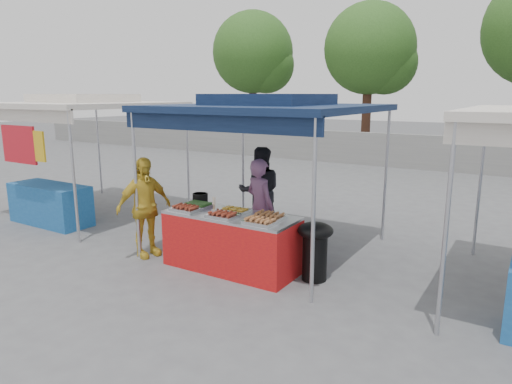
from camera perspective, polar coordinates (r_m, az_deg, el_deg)
The scene contains 22 objects.
ground_plane at distance 7.03m, azimuth -2.62°, elevation -9.28°, with size 80.00×80.00×0.00m, color #555557.
back_wall at distance 16.92m, azimuth 19.00°, elevation 4.79°, with size 40.00×0.25×1.20m, color slate.
main_canopy at distance 7.36m, azimuth 1.54°, elevation 10.61°, with size 3.20×3.20×2.57m.
neighbor_stall_left at distance 10.19m, azimuth -22.21°, elevation 5.81°, with size 3.20×3.20×2.57m.
tree_0 at distance 21.36m, azimuth 0.01°, elevation 16.64°, with size 3.65×3.62×6.22m.
tree_1 at distance 19.16m, azimuth 14.46°, elevation 16.53°, with size 3.59×3.54×6.09m.
vendor_table at distance 6.81m, azimuth -3.13°, elevation -6.21°, with size 2.00×0.80×0.85m.
food_tray_fl at distance 6.90m, azimuth -8.79°, elevation -2.10°, with size 0.42×0.30×0.07m.
food_tray_fm at distance 6.47m, azimuth -4.23°, elevation -2.94°, with size 0.42×0.30×0.07m.
food_tray_fr at distance 6.14m, azimuth 0.48°, elevation -3.73°, with size 0.42×0.30×0.07m.
food_tray_bl at distance 7.11m, azimuth -7.24°, elevation -1.63°, with size 0.42×0.30×0.07m.
food_tray_bm at distance 6.76m, azimuth -2.62°, elevation -2.27°, with size 0.42×0.30×0.07m.
food_tray_br at distance 6.41m, azimuth 1.71°, elevation -3.06°, with size 0.42×0.30×0.07m.
cooking_pot at distance 7.43m, azimuth -6.98°, elevation -0.72°, with size 0.25×0.25×0.14m, color black.
skewer_cup at distance 6.52m, azimuth -5.24°, elevation -2.68°, with size 0.08×0.08×0.10m, color #B2B2B9.
wok_burner at distance 6.44m, azimuth 7.38°, elevation -6.71°, with size 0.50×0.50×0.84m.
crate_left at distance 7.53m, azimuth -3.54°, elevation -6.59°, with size 0.50×0.35×0.30m, color #13399A.
crate_right at distance 7.25m, azimuth 2.09°, elevation -7.33°, with size 0.50×0.35×0.30m, color #13399A.
crate_stacked at distance 7.16m, azimuth 2.11°, elevation -5.12°, with size 0.48×0.33×0.29m, color #13399A.
vendor_woman at distance 7.34m, azimuth 0.50°, elevation -1.89°, with size 0.57×0.38×1.57m, color #82537A.
helper_man at distance 8.35m, azimuth 0.51°, elevation 0.07°, with size 0.80×0.62×1.64m, color black.
customer_person at distance 7.46m, azimuth -13.80°, elevation -1.88°, with size 0.94×0.39×1.61m, color gold.
Camera 1 is at (3.72, -5.39, 2.56)m, focal length 32.00 mm.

